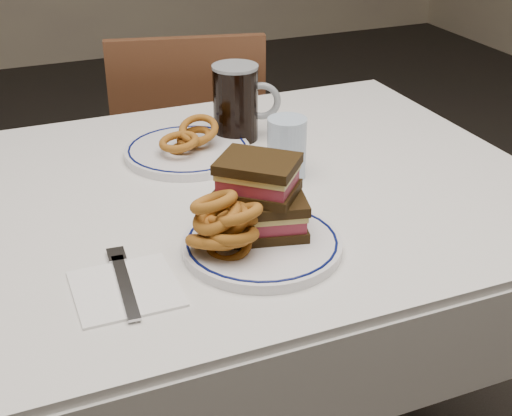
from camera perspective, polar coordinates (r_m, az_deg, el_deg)
name	(u,v)px	position (r m, az deg, el deg)	size (l,w,h in m)	color
dining_table	(189,246)	(1.29, -5.38, -3.06)	(1.27, 0.87, 0.75)	silver
chair_far	(189,165)	(2.03, -5.40, 3.44)	(0.48, 0.48, 0.86)	#4C2D18
main_plate	(262,244)	(1.06, 0.48, -2.92)	(0.24, 0.24, 0.02)	silver
reuben_sandwich	(263,196)	(1.06, 0.54, 0.95)	(0.15, 0.14, 0.12)	black
onion_rings_main	(225,225)	(1.02, -2.52, -1.36)	(0.12, 0.12, 0.12)	brown
ketchup_ramekin	(233,211)	(1.10, -1.89, -0.22)	(0.06, 0.06, 0.04)	silver
beer_mug	(237,102)	(1.43, -1.52, 8.48)	(0.13, 0.09, 0.15)	black
water_glass	(287,148)	(1.27, 2.48, 4.82)	(0.07, 0.07, 0.11)	#ADC5DF
far_plate	(188,151)	(1.38, -5.50, 4.56)	(0.24, 0.24, 0.02)	silver
onion_rings_far	(189,138)	(1.37, -5.35, 5.62)	(0.13, 0.11, 0.08)	brown
napkin_fork	(125,287)	(1.00, -10.43, -6.23)	(0.14, 0.19, 0.01)	white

